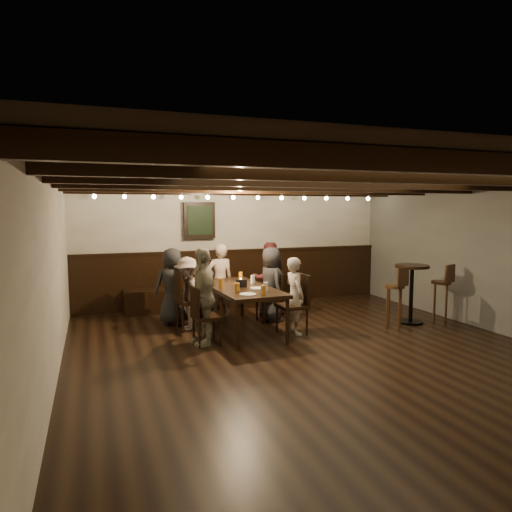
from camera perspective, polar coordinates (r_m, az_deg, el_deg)
name	(u,v)px	position (r m, az deg, el deg)	size (l,w,h in m)	color
room	(243,259)	(8.17, -1.69, -0.44)	(7.00, 7.00, 7.00)	black
dining_table	(240,290)	(7.35, -1.97, -4.29)	(0.98, 2.01, 0.74)	black
chair_left_near	(190,311)	(7.63, -8.27, -6.83)	(0.47, 0.47, 0.99)	black
chair_left_far	(206,327)	(6.80, -6.32, -8.76)	(0.41, 0.41, 0.86)	black
chair_right_near	(269,306)	(8.11, 1.68, -6.32)	(0.41, 0.41, 0.85)	black
chair_right_far	(293,316)	(7.31, 4.64, -7.45)	(0.46, 0.46, 0.95)	black
person_bench_left	(173,286)	(7.95, -10.38, -3.72)	(0.65, 0.42, 1.32)	black
person_bench_centre	(220,281)	(8.32, -4.54, -3.11)	(0.49, 0.32, 1.35)	gray
person_bench_right	(268,279)	(8.51, 1.56, -2.86)	(0.66, 0.51, 1.36)	#4F1B1E
person_left_near	(188,293)	(7.56, -8.52, -4.65)	(0.78, 0.45, 1.20)	gray
person_left_far	(203,296)	(6.69, -6.63, -5.03)	(0.84, 0.35, 1.43)	gray
person_right_near	(271,284)	(8.04, 1.90, -3.53)	(0.64, 0.42, 1.31)	#262628
person_right_far	(295,296)	(7.26, 4.87, -4.97)	(0.45, 0.29, 1.22)	#AC9F92
pint_a	(211,277)	(7.89, -5.68, -2.65)	(0.07, 0.07, 0.14)	#BF7219
pint_b	(241,276)	(8.01, -1.95, -2.49)	(0.07, 0.07, 0.14)	#BF7219
pint_c	(221,282)	(7.32, -4.45, -3.31)	(0.07, 0.07, 0.14)	#BF7219
pint_d	(253,279)	(7.62, -0.39, -2.93)	(0.07, 0.07, 0.14)	silver
pint_e	(237,288)	(6.83, -2.36, -3.97)	(0.07, 0.07, 0.14)	#BF7219
pint_f	(266,287)	(6.90, 1.21, -3.87)	(0.07, 0.07, 0.14)	silver
pint_g	(263,290)	(6.61, 0.90, -4.30)	(0.07, 0.07, 0.14)	#BF7219
plate_near	(248,294)	(6.64, -1.03, -4.80)	(0.24, 0.24, 0.01)	white
plate_far	(258,288)	(7.13, 0.25, -4.06)	(0.24, 0.24, 0.01)	white
condiment_caddy	(241,283)	(7.28, -1.83, -3.43)	(0.15, 0.10, 0.12)	black
candle	(241,282)	(7.65, -1.93, -3.23)	(0.05, 0.05, 0.05)	beige
high_top_table	(412,285)	(8.32, 18.87, -3.45)	(0.57, 0.57, 1.02)	black
bar_stool_left	(394,306)	(7.91, 16.91, -5.96)	(0.35, 0.37, 1.03)	#352210
bar_stool_right	(441,301)	(8.58, 22.09, -5.23)	(0.35, 0.37, 1.03)	#352210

